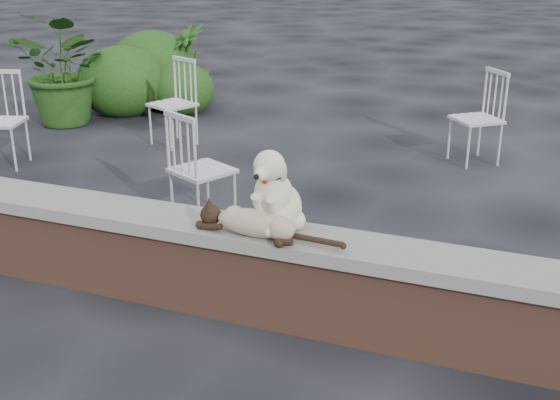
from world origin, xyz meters
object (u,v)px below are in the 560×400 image
(chair_a, at_px, (0,120))
(chair_d, at_px, (477,118))
(potted_plant_a, at_px, (66,69))
(cat, at_px, (256,221))
(potted_plant_b, at_px, (188,63))
(chair_b, at_px, (172,103))
(chair_c, at_px, (202,168))
(dog, at_px, (279,187))

(chair_a, height_order, chair_d, same)
(potted_plant_a, bearing_deg, cat, -41.44)
(chair_d, relative_size, potted_plant_b, 0.88)
(potted_plant_b, bearing_deg, chair_b, -66.65)
(chair_d, bearing_deg, cat, -51.61)
(chair_c, bearing_deg, chair_b, -28.62)
(chair_c, xyz_separation_m, potted_plant_a, (-2.97, 2.23, 0.21))
(chair_d, relative_size, chair_c, 1.00)
(chair_b, xyz_separation_m, potted_plant_b, (-0.83, 1.93, 0.06))
(chair_a, distance_m, chair_d, 4.77)
(chair_c, distance_m, potted_plant_b, 4.41)
(cat, xyz_separation_m, potted_plant_b, (-3.19, 5.13, -0.14))
(chair_b, bearing_deg, potted_plant_b, 136.57)
(dog, bearing_deg, potted_plant_b, 131.37)
(dog, relative_size, chair_a, 0.55)
(chair_b, relative_size, chair_c, 1.00)
(chair_b, bearing_deg, chair_a, -110.26)
(cat, distance_m, potted_plant_a, 5.31)
(potted_plant_a, bearing_deg, chair_c, -36.91)
(chair_a, bearing_deg, dog, -44.02)
(dog, bearing_deg, potted_plant_a, 148.38)
(chair_a, xyz_separation_m, potted_plant_a, (-0.40, 1.61, 0.21))
(chair_d, bearing_deg, dog, -50.89)
(chair_a, bearing_deg, cat, -46.42)
(cat, distance_m, chair_a, 4.07)
(chair_d, distance_m, potted_plant_a, 4.81)
(chair_d, height_order, chair_c, same)
(dog, bearing_deg, cat, -110.05)
(dog, bearing_deg, chair_b, 136.72)
(dog, relative_size, potted_plant_a, 0.38)
(chair_d, distance_m, chair_b, 3.23)
(dog, distance_m, chair_c, 1.62)
(potted_plant_a, xyz_separation_m, potted_plant_b, (0.79, 1.61, -0.15))
(chair_a, relative_size, chair_d, 1.00)
(potted_plant_a, bearing_deg, potted_plant_b, 63.86)
(cat, distance_m, potted_plant_b, 6.04)
(chair_d, distance_m, chair_c, 3.06)
(cat, bearing_deg, chair_c, 136.30)
(potted_plant_a, height_order, potted_plant_b, potted_plant_a)
(dog, xyz_separation_m, chair_c, (-1.10, 1.14, -0.37))
(cat, relative_size, potted_plant_a, 0.79)
(chair_d, xyz_separation_m, potted_plant_a, (-4.80, -0.22, 0.21))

